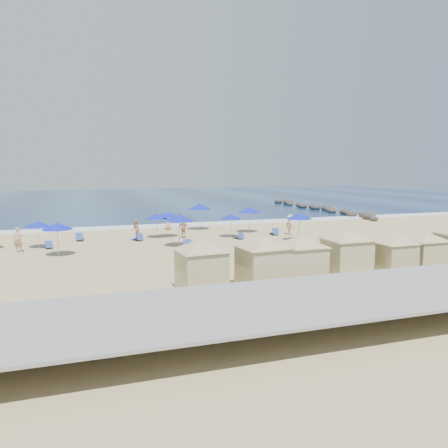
# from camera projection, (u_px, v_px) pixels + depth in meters

# --- Properties ---
(ground) EXTENTS (160.00, 160.00, 0.00)m
(ground) POSITION_uv_depth(u_px,v_px,m) (207.00, 253.00, 31.14)
(ground) COLOR tan
(ground) RESTS_ON ground
(ocean) EXTENTS (160.00, 80.00, 0.06)m
(ocean) POSITION_uv_depth(u_px,v_px,m) (125.00, 199.00, 82.80)
(ocean) COLOR #0E2750
(ocean) RESTS_ON ground
(surf_line) EXTENTS (160.00, 2.50, 0.08)m
(surf_line) POSITION_uv_depth(u_px,v_px,m) (165.00, 226.00, 45.70)
(surf_line) COLOR white
(surf_line) RESTS_ON ground
(seawall) EXTENTS (160.00, 6.10, 1.22)m
(seawall) POSITION_uv_depth(u_px,v_px,m) (298.00, 298.00, 18.38)
(seawall) COLOR gray
(seawall) RESTS_ON ground
(rock_jetty) EXTENTS (2.56, 26.66, 0.96)m
(rock_jetty) POSITION_uv_depth(u_px,v_px,m) (319.00, 208.00, 62.11)
(rock_jetty) COLOR #2B2624
(rock_jetty) RESTS_ON ground
(trash_bin) EXTENTS (1.07, 1.07, 0.89)m
(trash_bin) POSITION_uv_depth(u_px,v_px,m) (273.00, 249.00, 30.45)
(trash_bin) COLOR black
(trash_bin) RESTS_ON ground
(cabana_0) EXTENTS (4.59, 4.59, 2.89)m
(cabana_0) POSITION_uv_depth(u_px,v_px,m) (201.00, 260.00, 21.16)
(cabana_0) COLOR tan
(cabana_0) RESTS_ON ground
(cabana_1) EXTENTS (4.70, 4.70, 2.96)m
(cabana_1) POSITION_uv_depth(u_px,v_px,m) (263.00, 256.00, 21.81)
(cabana_1) COLOR tan
(cabana_1) RESTS_ON ground
(cabana_2) EXTENTS (4.55, 4.55, 2.85)m
(cabana_2) POSITION_uv_depth(u_px,v_px,m) (301.00, 254.00, 22.57)
(cabana_2) COLOR tan
(cabana_2) RESTS_ON ground
(cabana_3) EXTENTS (4.69, 4.69, 2.94)m
(cabana_3) POSITION_uv_depth(u_px,v_px,m) (347.00, 248.00, 24.18)
(cabana_3) COLOR tan
(cabana_3) RESTS_ON ground
(cabana_4) EXTENTS (4.17, 4.17, 2.62)m
(cabana_4) POSITION_uv_depth(u_px,v_px,m) (394.00, 250.00, 24.47)
(cabana_4) COLOR tan
(cabana_4) RESTS_ON ground
(cabana_5) EXTENTS (4.16, 4.16, 2.61)m
(cabana_5) POSITION_uv_depth(u_px,v_px,m) (425.00, 247.00, 25.41)
(cabana_5) COLOR tan
(cabana_5) RESTS_ON ground
(umbrella_1) EXTENTS (2.12, 2.12, 2.41)m
(umbrella_1) POSITION_uv_depth(u_px,v_px,m) (57.00, 226.00, 29.91)
(umbrella_1) COLOR #A5A8AD
(umbrella_1) RESTS_ON ground
(umbrella_2) EXTENTS (1.86, 1.86, 2.12)m
(umbrella_2) POSITION_uv_depth(u_px,v_px,m) (37.00, 224.00, 32.97)
(umbrella_2) COLOR #A5A8AD
(umbrella_2) RESTS_ON ground
(umbrella_3) EXTENTS (1.91, 1.91, 2.18)m
(umbrella_3) POSITION_uv_depth(u_px,v_px,m) (157.00, 216.00, 37.70)
(umbrella_3) COLOR #A5A8AD
(umbrella_3) RESTS_ON ground
(umbrella_4) EXTENTS (2.31, 2.31, 2.63)m
(umbrella_4) POSITION_uv_depth(u_px,v_px,m) (179.00, 217.00, 33.42)
(umbrella_4) COLOR #A5A8AD
(umbrella_4) RESTS_ON ground
(umbrella_5) EXTENTS (2.04, 2.04, 2.32)m
(umbrella_5) POSITION_uv_depth(u_px,v_px,m) (168.00, 214.00, 38.12)
(umbrella_5) COLOR #A5A8AD
(umbrella_5) RESTS_ON ground
(umbrella_6) EXTENTS (1.86, 1.86, 2.12)m
(umbrella_6) POSITION_uv_depth(u_px,v_px,m) (231.00, 216.00, 38.07)
(umbrella_6) COLOR #A5A8AD
(umbrella_6) RESTS_ON ground
(umbrella_7) EXTENTS (2.32, 2.32, 2.64)m
(umbrella_7) POSITION_uv_depth(u_px,v_px,m) (200.00, 207.00, 42.59)
(umbrella_7) COLOR #A5A8AD
(umbrella_7) RESTS_ON ground
(umbrella_8) EXTENTS (2.16, 2.16, 2.45)m
(umbrella_8) POSITION_uv_depth(u_px,v_px,m) (249.00, 210.00, 40.86)
(umbrella_8) COLOR #A5A8AD
(umbrella_8) RESTS_ON ground
(umbrella_9) EXTENTS (2.13, 2.13, 2.42)m
(umbrella_9) POSITION_uv_depth(u_px,v_px,m) (299.00, 216.00, 35.98)
(umbrella_9) COLOR #A5A8AD
(umbrella_9) RESTS_ON ground
(beach_chair_0) EXTENTS (0.75, 1.23, 0.63)m
(beach_chair_0) POSITION_uv_depth(u_px,v_px,m) (48.00, 246.00, 32.98)
(beach_chair_0) COLOR #294098
(beach_chair_0) RESTS_ON ground
(beach_chair_1) EXTENTS (0.70, 1.36, 0.72)m
(beach_chair_1) POSITION_uv_depth(u_px,v_px,m) (80.00, 238.00, 36.44)
(beach_chair_1) COLOR #294098
(beach_chair_1) RESTS_ON ground
(beach_chair_2) EXTENTS (0.99, 1.34, 0.67)m
(beach_chair_2) POSITION_uv_depth(u_px,v_px,m) (138.00, 238.00, 36.45)
(beach_chair_2) COLOR #294098
(beach_chair_2) RESTS_ON ground
(beach_chair_3) EXTENTS (1.03, 1.49, 0.75)m
(beach_chair_3) POSITION_uv_depth(u_px,v_px,m) (188.00, 245.00, 33.13)
(beach_chair_3) COLOR #294098
(beach_chair_3) RESTS_ON ground
(beach_chair_4) EXTENTS (0.79, 1.24, 0.63)m
(beach_chair_4) POSITION_uv_depth(u_px,v_px,m) (239.00, 236.00, 37.34)
(beach_chair_4) COLOR #294098
(beach_chair_4) RESTS_ON ground
(beach_chair_5) EXTENTS (0.69, 1.33, 0.71)m
(beach_chair_5) POSITION_uv_depth(u_px,v_px,m) (274.00, 232.00, 39.53)
(beach_chair_5) COLOR #294098
(beach_chair_5) RESTS_ON ground
(beachgoer_0) EXTENTS (0.77, 0.63, 1.84)m
(beachgoer_0) POSITION_uv_depth(u_px,v_px,m) (18.00, 240.00, 31.34)
(beachgoer_0) COLOR tan
(beachgoer_0) RESTS_ON ground
(beachgoer_1) EXTENTS (0.72, 0.90, 1.76)m
(beachgoer_1) POSITION_uv_depth(u_px,v_px,m) (135.00, 230.00, 36.84)
(beachgoer_1) COLOR tan
(beachgoer_1) RESTS_ON ground
(beachgoer_2) EXTENTS (0.97, 1.06, 1.74)m
(beachgoer_2) POSITION_uv_depth(u_px,v_px,m) (184.00, 228.00, 37.68)
(beachgoer_2) COLOR tan
(beachgoer_2) RESTS_ON ground
(beachgoer_3) EXTENTS (0.77, 1.25, 1.87)m
(beachgoer_3) POSITION_uv_depth(u_px,v_px,m) (290.00, 225.00, 39.63)
(beachgoer_3) COLOR tan
(beachgoer_3) RESTS_ON ground
(beachgoer_4) EXTENTS (0.96, 0.72, 1.77)m
(beachgoer_4) POSITION_uv_depth(u_px,v_px,m) (168.00, 221.00, 43.01)
(beachgoer_4) COLOR tan
(beachgoer_4) RESTS_ON ground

